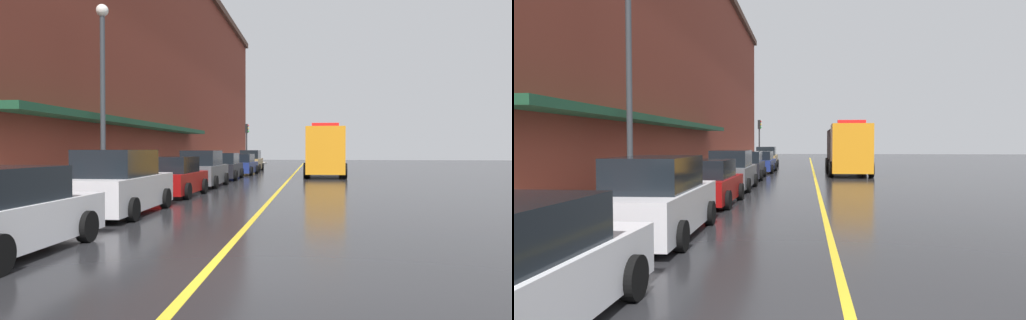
% 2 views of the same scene
% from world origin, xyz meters
% --- Properties ---
extents(ground_plane, '(112.00, 112.00, 0.00)m').
position_xyz_m(ground_plane, '(0.00, 25.00, 0.00)').
color(ground_plane, '#232326').
extents(sidewalk_left, '(2.40, 70.00, 0.15)m').
position_xyz_m(sidewalk_left, '(-6.20, 25.00, 0.07)').
color(sidewalk_left, '#ADA8A0').
rests_on(sidewalk_left, ground).
extents(lane_center_stripe, '(0.16, 70.00, 0.01)m').
position_xyz_m(lane_center_stripe, '(0.00, 25.00, 0.00)').
color(lane_center_stripe, gold).
rests_on(lane_center_stripe, ground).
extents(brick_building_left, '(14.39, 64.00, 15.52)m').
position_xyz_m(brick_building_left, '(-14.01, 24.00, 7.76)').
color(brick_building_left, maroon).
rests_on(brick_building_left, ground).
extents(parked_car_1, '(2.08, 4.86, 1.88)m').
position_xyz_m(parked_car_1, '(-3.99, 6.14, 0.87)').
color(parked_car_1, silver).
rests_on(parked_car_1, ground).
extents(parked_car_2, '(2.19, 4.16, 1.59)m').
position_xyz_m(parked_car_2, '(-4.04, 11.67, 0.75)').
color(parked_car_2, maroon).
rests_on(parked_car_2, ground).
extents(parked_car_3, '(2.07, 4.31, 1.83)m').
position_xyz_m(parked_car_3, '(-4.00, 16.79, 0.85)').
color(parked_car_3, '#595B60').
rests_on(parked_car_3, ground).
extents(parked_car_4, '(2.03, 4.70, 1.66)m').
position_xyz_m(parked_car_4, '(-4.02, 23.01, 0.78)').
color(parked_car_4, black).
rests_on(parked_car_4, ground).
extents(parked_car_5, '(2.17, 4.69, 1.54)m').
position_xyz_m(parked_car_5, '(-3.86, 28.99, 0.73)').
color(parked_car_5, navy).
rests_on(parked_car_5, ground).
extents(parked_car_6, '(2.01, 4.61, 1.81)m').
position_xyz_m(parked_car_6, '(-3.96, 35.13, 0.84)').
color(parked_car_6, '#A5844C').
rests_on(parked_car_6, ground).
extents(utility_truck, '(2.87, 9.15, 3.58)m').
position_xyz_m(utility_truck, '(2.30, 27.83, 1.71)').
color(utility_truck, orange).
rests_on(utility_truck, ground).
extents(parking_meter_1, '(0.14, 0.18, 1.33)m').
position_xyz_m(parking_meter_1, '(-5.35, 20.78, 1.06)').
color(parking_meter_1, '#4C4C51').
rests_on(parking_meter_1, sidewalk_left).
extents(street_lamp_left, '(0.44, 0.44, 6.94)m').
position_xyz_m(street_lamp_left, '(-5.95, 9.40, 4.40)').
color(street_lamp_left, '#33383D').
rests_on(street_lamp_left, sidewalk_left).
extents(traffic_light_near, '(0.38, 0.36, 4.30)m').
position_xyz_m(traffic_light_near, '(-5.29, 41.97, 3.16)').
color(traffic_light_near, '#232326').
rests_on(traffic_light_near, sidewalk_left).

